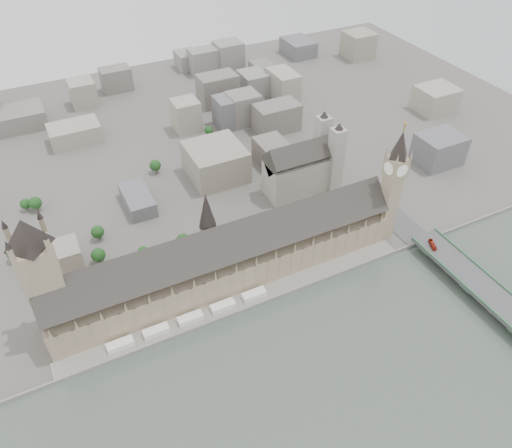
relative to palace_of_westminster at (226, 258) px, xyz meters
name	(u,v)px	position (x,y,z in m)	size (l,w,h in m)	color
ground	(238,296)	(0.00, -19.70, -22.71)	(900.00, 900.00, 0.00)	#595651
embankment_wall	(246,309)	(0.00, -34.70, -21.21)	(600.00, 1.50, 3.00)	gray
river_terrace	(242,302)	(0.00, -27.20, -21.71)	(270.00, 15.00, 2.00)	gray
terrace_tents	(190,318)	(-40.00, -26.70, -18.71)	(118.00, 7.00, 4.00)	white
palace_of_westminster	(226,258)	(0.00, 0.00, 0.00)	(265.00, 40.73, 55.44)	tan
elizabeth_tower	(393,179)	(138.00, -11.70, 35.38)	(17.00, 17.00, 107.50)	tan
victoria_tower	(42,275)	(-122.00, 6.30, 32.50)	(30.00, 30.00, 100.00)	tan
central_tower	(207,220)	(-10.00, 6.30, 35.21)	(13.00, 13.00, 48.00)	gray
westminster_bridge	(490,298)	(162.00, -107.20, -17.58)	(25.00, 325.00, 10.25)	#474749
westminster_abbey	(303,167)	(110.92, 75.30, 2.38)	(68.00, 36.00, 64.00)	gray
city_skyline_inland	(140,127)	(0.00, 225.30, -3.71)	(720.00, 360.00, 38.00)	gray
park_trees	(195,244)	(-10.00, 40.30, -15.21)	(110.00, 30.00, 15.00)	#184117
red_bus_north	(433,245)	(157.62, -49.32, -10.81)	(2.77, 11.82, 3.29)	#A92713
car_approach	(385,191)	(168.63, 26.36, -11.77)	(1.91, 4.70, 1.36)	gray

